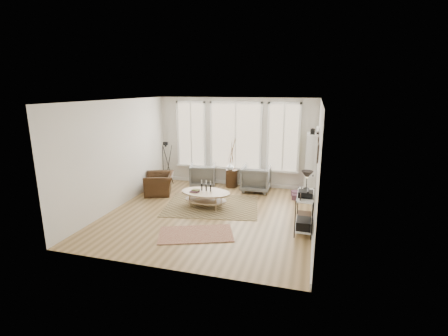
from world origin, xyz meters
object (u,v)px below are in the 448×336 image
(low_shelf, at_px, (305,208))
(side_table, at_px, (232,164))
(coffee_table, at_px, (205,195))
(armchair_right, at_px, (256,179))
(bookcase, at_px, (311,165))
(armchair_left, at_px, (203,175))
(accent_chair, at_px, (160,184))

(low_shelf, relative_size, side_table, 0.80)
(coffee_table, bearing_deg, armchair_right, 58.61)
(bookcase, bearing_deg, armchair_left, 179.42)
(low_shelf, bearing_deg, side_table, 131.63)
(side_table, bearing_deg, bookcase, -5.15)
(accent_chair, bearing_deg, armchair_left, 115.80)
(accent_chair, bearing_deg, coffee_table, 46.82)
(armchair_right, relative_size, accent_chair, 0.91)
(armchair_right, bearing_deg, armchair_left, -1.54)
(bookcase, distance_m, armchair_left, 3.48)
(bookcase, distance_m, side_table, 2.51)
(bookcase, xyz_separation_m, coffee_table, (-2.73, -1.77, -0.62))
(bookcase, bearing_deg, side_table, 174.85)
(armchair_left, bearing_deg, bookcase, 164.75)
(bookcase, height_order, low_shelf, bookcase)
(low_shelf, relative_size, armchair_left, 1.57)
(armchair_left, relative_size, accent_chair, 0.86)
(coffee_table, height_order, side_table, side_table)
(bookcase, relative_size, armchair_right, 2.32)
(bookcase, relative_size, armchair_left, 2.47)
(low_shelf, distance_m, coffee_table, 2.78)
(armchair_left, distance_m, accent_chair, 1.50)
(armchair_left, bearing_deg, low_shelf, 128.20)
(armchair_right, bearing_deg, low_shelf, 121.39)
(low_shelf, distance_m, armchair_right, 2.99)
(bookcase, xyz_separation_m, side_table, (-2.50, 0.22, -0.17))
(bookcase, height_order, side_table, bookcase)
(bookcase, distance_m, low_shelf, 2.56)
(low_shelf, bearing_deg, accent_chair, 161.61)
(low_shelf, distance_m, armchair_left, 4.23)
(low_shelf, bearing_deg, coffee_table, 164.35)
(low_shelf, height_order, coffee_table, low_shelf)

